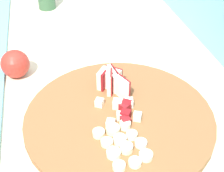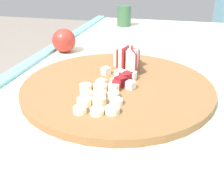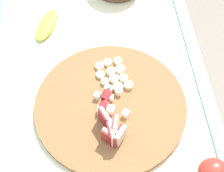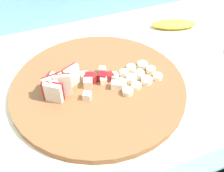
# 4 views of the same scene
# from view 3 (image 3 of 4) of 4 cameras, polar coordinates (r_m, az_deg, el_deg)

# --- Properties ---
(cutting_board) EXTENTS (0.43, 0.43, 0.02)m
(cutting_board) POSITION_cam_3_polar(r_m,az_deg,el_deg) (0.97, -0.26, -3.23)
(cutting_board) COLOR brown
(cutting_board) RESTS_ON tiled_countertop
(apple_wedge_fan) EXTENTS (0.10, 0.07, 0.06)m
(apple_wedge_fan) POSITION_cam_3_polar(r_m,az_deg,el_deg) (0.89, 0.00, -7.47)
(apple_wedge_fan) COLOR maroon
(apple_wedge_fan) RESTS_ON cutting_board
(apple_dice_pile) EXTENTS (0.10, 0.10, 0.02)m
(apple_dice_pile) POSITION_cam_3_polar(r_m,az_deg,el_deg) (0.95, -0.64, -2.82)
(apple_dice_pile) COLOR maroon
(apple_dice_pile) RESTS_ON cutting_board
(banana_slice_rows) EXTENTS (0.13, 0.11, 0.02)m
(banana_slice_rows) POSITION_cam_3_polar(r_m,az_deg,el_deg) (1.01, 0.22, 1.67)
(banana_slice_rows) COLOR beige
(banana_slice_rows) RESTS_ON cutting_board
(banana_peel) EXTENTS (0.16, 0.10, 0.02)m
(banana_peel) POSITION_cam_3_polar(r_m,az_deg,el_deg) (1.18, -10.87, 10.02)
(banana_peel) COLOR gold
(banana_peel) RESTS_ON tiled_countertop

